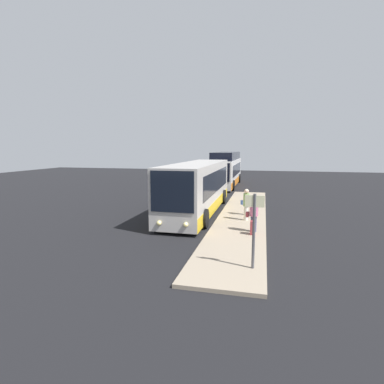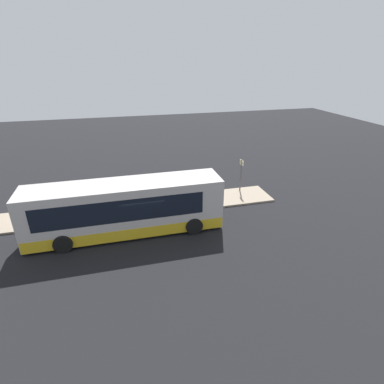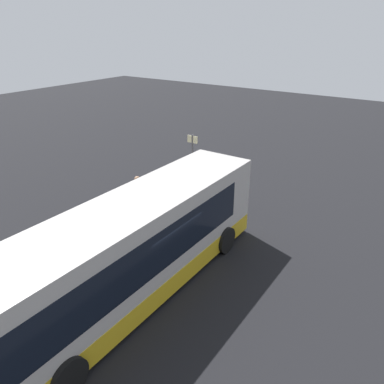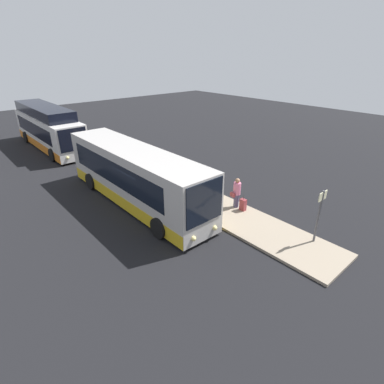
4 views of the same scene
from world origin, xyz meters
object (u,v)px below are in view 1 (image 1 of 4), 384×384
at_px(bus_second, 226,171).
at_px(passenger_boarding, 246,203).
at_px(sign_post, 254,223).
at_px(passenger_waiting, 254,213).
at_px(bus_lead, 198,188).
at_px(passenger_with_bags, 246,201).
at_px(suitcase, 253,228).
at_px(trash_bin, 255,202).

xyz_separation_m(bus_second, passenger_boarding, (16.89, 3.25, -0.56)).
bearing_deg(sign_post, passenger_waiting, -178.08).
relative_size(bus_lead, sign_post, 4.54).
bearing_deg(passenger_with_bags, passenger_waiting, -177.69).
height_order(passenger_boarding, sign_post, sign_post).
bearing_deg(suitcase, bus_lead, -143.29).
bearing_deg(sign_post, bus_second, -170.73).
distance_m(passenger_waiting, trash_bin, 6.66).
distance_m(bus_lead, bus_second, 14.71).
height_order(passenger_with_bags, trash_bin, passenger_with_bags).
bearing_deg(passenger_waiting, suitcase, -174.44).
bearing_deg(passenger_waiting, passenger_boarding, 17.77).
distance_m(passenger_boarding, sign_post, 7.00).
xyz_separation_m(bus_lead, passenger_boarding, (2.18, 3.25, -0.49)).
distance_m(bus_second, passenger_with_bags, 15.80).
xyz_separation_m(suitcase, trash_bin, (-7.14, -0.14, -0.00)).
bearing_deg(passenger_waiting, passenger_with_bags, 14.85).
xyz_separation_m(bus_lead, passenger_with_bags, (0.75, 3.15, -0.64)).
bearing_deg(suitcase, bus_second, -169.28).
distance_m(bus_lead, passenger_boarding, 3.95).
relative_size(bus_lead, trash_bin, 17.96).
distance_m(bus_second, sign_post, 24.16).
bearing_deg(bus_lead, bus_second, 180.00).
xyz_separation_m(passenger_waiting, passenger_with_bags, (-3.74, -0.59, -0.07)).
bearing_deg(trash_bin, passenger_boarding, -4.56).
height_order(passenger_boarding, passenger_waiting, passenger_boarding).
relative_size(bus_second, passenger_with_bags, 7.38).
bearing_deg(passenger_boarding, sign_post, 160.90).
bearing_deg(passenger_waiting, bus_second, 16.94).
xyz_separation_m(passenger_boarding, passenger_with_bags, (-1.43, -0.10, -0.14)).
bearing_deg(passenger_with_bags, suitcase, -178.79).
distance_m(passenger_with_bags, suitcase, 4.32).
bearing_deg(passenger_waiting, bus_lead, 45.66).
bearing_deg(trash_bin, bus_lead, -59.29).
distance_m(suitcase, sign_post, 4.31).
relative_size(passenger_with_bags, trash_bin, 2.42).
bearing_deg(passenger_with_bags, bus_lead, 69.96).
relative_size(passenger_boarding, passenger_with_bags, 1.14).
bearing_deg(bus_second, passenger_with_bags, 11.51).
xyz_separation_m(passenger_boarding, passenger_waiting, (2.31, 0.48, -0.07)).
height_order(bus_lead, sign_post, bus_lead).
bearing_deg(trash_bin, passenger_with_bags, -8.80).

